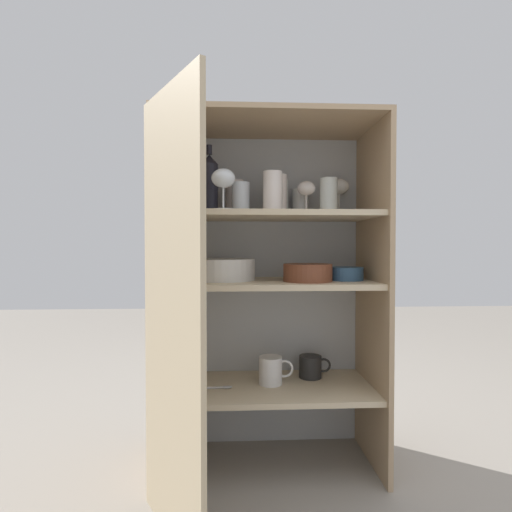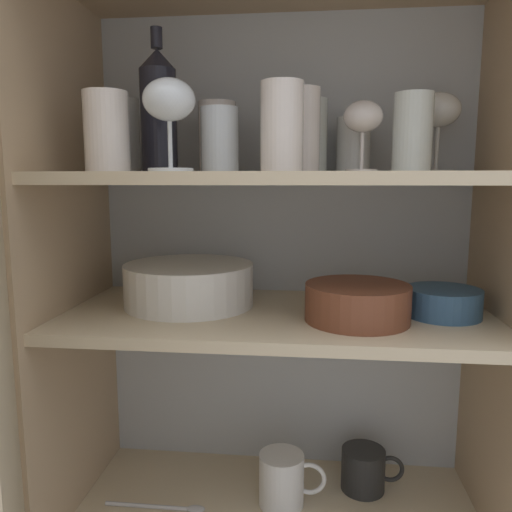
% 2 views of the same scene
% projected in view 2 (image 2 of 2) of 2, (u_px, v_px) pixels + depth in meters
% --- Properties ---
extents(cupboard_back_panel, '(0.81, 0.02, 1.27)m').
position_uv_depth(cupboard_back_panel, '(283.00, 316.00, 1.11)').
color(cupboard_back_panel, '#B2B7BC').
rests_on(cupboard_back_panel, ground_plane).
extents(cupboard_side_left, '(0.02, 0.39, 1.27)m').
position_uv_depth(cupboard_side_left, '(74.00, 336.00, 0.97)').
color(cupboard_side_left, tan).
rests_on(cupboard_side_left, ground_plane).
extents(cupboard_side_right, '(0.02, 0.39, 1.27)m').
position_uv_depth(cupboard_side_right, '(500.00, 351.00, 0.88)').
color(cupboard_side_right, tan).
rests_on(cupboard_side_right, ground_plane).
extents(shelf_board_lower, '(0.77, 0.36, 0.02)m').
position_uv_depth(shelf_board_lower, '(276.00, 512.00, 0.98)').
color(shelf_board_lower, beige).
extents(shelf_board_middle, '(0.77, 0.36, 0.02)m').
position_uv_depth(shelf_board_middle, '(277.00, 317.00, 0.92)').
color(shelf_board_middle, beige).
extents(shelf_board_upper, '(0.77, 0.36, 0.02)m').
position_uv_depth(shelf_board_upper, '(278.00, 178.00, 0.88)').
color(shelf_board_upper, beige).
extents(cupboard_door, '(0.22, 0.35, 1.27)m').
position_uv_depth(cupboard_door, '(4.00, 435.00, 0.59)').
color(cupboard_door, tan).
rests_on(cupboard_door, ground_plane).
extents(tumbler_glass_0, '(0.07, 0.07, 0.15)m').
position_uv_depth(tumbler_glass_0, '(301.00, 131.00, 0.89)').
color(tumbler_glass_0, silver).
rests_on(tumbler_glass_0, shelf_board_upper).
extents(tumbler_glass_1, '(0.07, 0.07, 0.14)m').
position_uv_depth(tumbler_glass_1, '(121.00, 137.00, 0.98)').
color(tumbler_glass_1, white).
rests_on(tumbler_glass_1, shelf_board_upper).
extents(tumbler_glass_2, '(0.07, 0.07, 0.11)m').
position_uv_depth(tumbler_glass_2, '(353.00, 146.00, 0.98)').
color(tumbler_glass_2, white).
rests_on(tumbler_glass_2, shelf_board_upper).
extents(tumbler_glass_3, '(0.07, 0.07, 0.14)m').
position_uv_depth(tumbler_glass_3, '(310.00, 136.00, 0.97)').
color(tumbler_glass_3, white).
rests_on(tumbler_glass_3, shelf_board_upper).
extents(tumbler_glass_4, '(0.07, 0.07, 0.14)m').
position_uv_depth(tumbler_glass_4, '(413.00, 133.00, 0.86)').
color(tumbler_glass_4, white).
rests_on(tumbler_glass_4, shelf_board_upper).
extents(tumbler_glass_5, '(0.07, 0.07, 0.14)m').
position_uv_depth(tumbler_glass_5, '(282.00, 127.00, 0.80)').
color(tumbler_glass_5, silver).
rests_on(tumbler_glass_5, shelf_board_upper).
extents(tumbler_glass_6, '(0.07, 0.07, 0.14)m').
position_uv_depth(tumbler_glass_6, '(217.00, 138.00, 0.97)').
color(tumbler_glass_6, silver).
rests_on(tumbler_glass_6, shelf_board_upper).
extents(tumbler_glass_7, '(0.07, 0.07, 0.13)m').
position_uv_depth(tumbler_glass_7, '(107.00, 132.00, 0.82)').
color(tumbler_glass_7, silver).
rests_on(tumbler_glass_7, shelf_board_upper).
extents(tumbler_glass_8, '(0.07, 0.07, 0.11)m').
position_uv_depth(tumbler_glass_8, '(220.00, 140.00, 0.88)').
color(tumbler_glass_8, white).
rests_on(tumbler_glass_8, shelf_board_upper).
extents(wine_glass_0, '(0.08, 0.08, 0.14)m').
position_uv_depth(wine_glass_0, '(169.00, 105.00, 0.78)').
color(wine_glass_0, white).
rests_on(wine_glass_0, shelf_board_upper).
extents(wine_glass_1, '(0.07, 0.07, 0.12)m').
position_uv_depth(wine_glass_1, '(363.00, 120.00, 0.87)').
color(wine_glass_1, silver).
rests_on(wine_glass_1, shelf_board_upper).
extents(wine_glass_2, '(0.08, 0.08, 0.15)m').
position_uv_depth(wine_glass_2, '(439.00, 114.00, 0.94)').
color(wine_glass_2, white).
rests_on(wine_glass_2, shelf_board_upper).
extents(wine_bottle, '(0.07, 0.07, 0.26)m').
position_uv_depth(wine_bottle, '(159.00, 111.00, 0.91)').
color(wine_bottle, black).
rests_on(wine_bottle, shelf_board_upper).
extents(plate_stack_white, '(0.25, 0.25, 0.08)m').
position_uv_depth(plate_stack_white, '(189.00, 284.00, 0.96)').
color(plate_stack_white, silver).
rests_on(plate_stack_white, shelf_board_middle).
extents(mixing_bowl_large, '(0.18, 0.18, 0.06)m').
position_uv_depth(mixing_bowl_large, '(357.00, 301.00, 0.85)').
color(mixing_bowl_large, brown).
rests_on(mixing_bowl_large, shelf_board_middle).
extents(serving_bowl_small, '(0.13, 0.13, 0.05)m').
position_uv_depth(serving_bowl_small, '(443.00, 301.00, 0.88)').
color(serving_bowl_small, '#33567A').
rests_on(serving_bowl_small, shelf_board_middle).
extents(coffee_mug_primary, '(0.13, 0.09, 0.09)m').
position_uv_depth(coffee_mug_primary, '(364.00, 469.00, 1.03)').
color(coffee_mug_primary, black).
rests_on(coffee_mug_primary, shelf_board_lower).
extents(coffee_mug_extra_1, '(0.13, 0.09, 0.10)m').
position_uv_depth(coffee_mug_extra_1, '(283.00, 479.00, 0.98)').
color(coffee_mug_extra_1, white).
rests_on(coffee_mug_extra_1, shelf_board_lower).
extents(serving_spoon, '(0.20, 0.02, 0.01)m').
position_uv_depth(serving_spoon, '(163.00, 507.00, 0.97)').
color(serving_spoon, silver).
rests_on(serving_spoon, shelf_board_lower).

